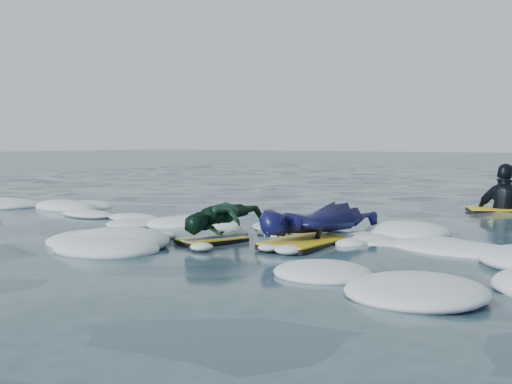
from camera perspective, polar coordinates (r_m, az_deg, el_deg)
ground at (r=6.70m, az=-9.12°, el=-4.82°), size 120.00×120.00×0.00m
foam_band at (r=7.44m, az=-3.35°, el=-3.84°), size 12.00×3.10×0.30m
prone_woman_unit at (r=6.79m, az=5.47°, el=-2.87°), size 0.85×1.65×0.41m
prone_child_unit at (r=6.97m, az=-2.94°, el=-2.65°), size 0.59×1.14×0.42m
waiting_rider_unit at (r=10.34m, az=21.24°, el=-2.03°), size 1.22×1.02×1.60m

